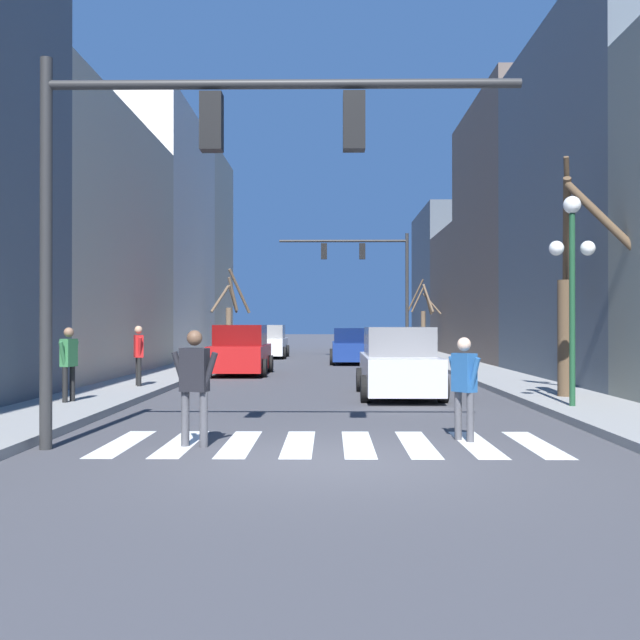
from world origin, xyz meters
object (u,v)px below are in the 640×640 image
at_px(traffic_signal_near, 189,163).
at_px(car_parked_right_mid, 269,343).
at_px(car_driving_toward_lane, 353,347).
at_px(street_tree_left_near, 574,290).
at_px(car_driving_away_lane, 398,364).
at_px(pedestrian_waiting_at_curb, 139,350).
at_px(street_tree_left_mid, 424,318).
at_px(pedestrian_near_right_corner, 194,378).
at_px(traffic_signal_far, 371,268).
at_px(pedestrian_on_right_sidewalk, 464,380).
at_px(pedestrian_crossing_street, 69,358).
at_px(street_tree_right_mid, 231,316).
at_px(car_parked_left_far, 241,352).
at_px(street_lamp_right_corner, 572,257).

relative_size(traffic_signal_near, car_parked_right_mid, 1.51).
relative_size(car_driving_toward_lane, street_tree_left_near, 0.81).
relative_size(car_driving_toward_lane, car_driving_away_lane, 1.00).
bearing_deg(car_driving_away_lane, car_driving_toward_lane, 2.51).
distance_m(traffic_signal_near, pedestrian_waiting_at_curb, 10.31).
bearing_deg(car_parked_right_mid, street_tree_left_mid, -65.94).
bearing_deg(car_driving_toward_lane, pedestrian_near_right_corner, 172.50).
distance_m(pedestrian_waiting_at_curb, pedestrian_near_right_corner, 9.60).
distance_m(pedestrian_waiting_at_curb, street_tree_left_near, 11.31).
height_order(pedestrian_near_right_corner, street_tree_left_mid, street_tree_left_mid).
distance_m(traffic_signal_near, traffic_signal_far, 29.19).
distance_m(pedestrian_on_right_sidewalk, street_tree_left_near, 7.09).
relative_size(pedestrian_waiting_at_curb, pedestrian_near_right_corner, 0.94).
bearing_deg(pedestrian_crossing_street, car_driving_away_lane, -55.58).
bearing_deg(pedestrian_crossing_street, pedestrian_near_right_corner, -130.01).
distance_m(pedestrian_near_right_corner, pedestrian_on_right_sidewalk, 4.16).
distance_m(car_parked_right_mid, pedestrian_on_right_sidewalk, 28.93).
bearing_deg(traffic_signal_near, car_driving_away_lane, 64.64).
distance_m(car_driving_away_lane, pedestrian_near_right_corner, 8.56).
height_order(pedestrian_on_right_sidewalk, street_tree_right_mid, street_tree_right_mid).
xyz_separation_m(traffic_signal_far, pedestrian_waiting_at_curb, (-7.35, -19.55, -3.70)).
relative_size(car_parked_left_far, pedestrian_waiting_at_curb, 2.71).
bearing_deg(traffic_signal_near, car_parked_left_far, 94.18).
relative_size(car_driving_away_lane, car_parked_right_mid, 0.98).
bearing_deg(street_tree_left_mid, traffic_signal_far, -127.76).
distance_m(traffic_signal_far, street_tree_right_mid, 7.87).
distance_m(pedestrian_crossing_street, street_tree_left_mid, 30.21).
bearing_deg(street_tree_left_mid, car_driving_away_lane, -98.58).
xyz_separation_m(pedestrian_near_right_corner, pedestrian_crossing_street, (-3.61, 4.91, 0.07)).
relative_size(street_lamp_right_corner, car_parked_left_far, 0.98).
relative_size(car_driving_away_lane, pedestrian_crossing_street, 2.84).
xyz_separation_m(pedestrian_on_right_sidewalk, pedestrian_crossing_street, (-7.73, 4.31, 0.14)).
height_order(car_driving_toward_lane, street_tree_left_near, street_tree_left_near).
bearing_deg(car_driving_away_lane, pedestrian_near_right_corner, 154.05).
xyz_separation_m(car_driving_away_lane, pedestrian_waiting_at_curb, (-6.91, 1.36, 0.30)).
bearing_deg(pedestrian_waiting_at_curb, street_lamp_right_corner, 42.54).
bearing_deg(street_lamp_right_corner, street_tree_right_mid, 112.99).
height_order(street_lamp_right_corner, pedestrian_on_right_sidewalk, street_lamp_right_corner).
bearing_deg(street_tree_left_near, traffic_signal_near, -139.08).
distance_m(traffic_signal_far, pedestrian_crossing_street, 25.23).
bearing_deg(street_tree_right_mid, street_tree_left_near, -63.39).
relative_size(traffic_signal_near, traffic_signal_far, 1.02).
relative_size(traffic_signal_near, pedestrian_on_right_sidewalk, 4.33).
xyz_separation_m(car_parked_left_far, pedestrian_near_right_corner, (1.20, -15.76, 0.20)).
relative_size(pedestrian_crossing_street, street_tree_left_mid, 0.37).
xyz_separation_m(traffic_signal_near, street_lamp_right_corner, (7.02, 4.52, -0.98)).
height_order(traffic_signal_far, car_driving_away_lane, traffic_signal_far).
height_order(traffic_signal_near, street_tree_left_near, street_tree_left_near).
height_order(car_driving_toward_lane, car_driving_away_lane, car_driving_away_lane).
height_order(pedestrian_waiting_at_curb, street_tree_left_mid, street_tree_left_mid).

